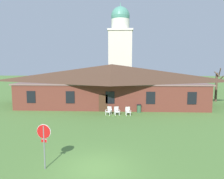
{
  "coord_description": "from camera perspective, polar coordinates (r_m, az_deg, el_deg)",
  "views": [
    {
      "loc": [
        1.48,
        -11.12,
        5.73
      ],
      "look_at": [
        0.51,
        8.72,
        3.41
      ],
      "focal_mm": 33.87,
      "sensor_mm": 36.0,
      "label": 1
    }
  ],
  "objects": [
    {
      "name": "ground_plane",
      "position": [
        12.6,
        -4.55,
        -20.42
      ],
      "size": [
        200.0,
        200.0,
        0.0
      ],
      "primitive_type": "plane",
      "color": "#517A38"
    },
    {
      "name": "brick_building",
      "position": [
        30.67,
        0.01,
        1.5
      ],
      "size": [
        25.65,
        10.4,
        5.84
      ],
      "color": "brown",
      "rests_on": "ground"
    },
    {
      "name": "dome_tower",
      "position": [
        45.68,
        2.23,
        10.17
      ],
      "size": [
        5.18,
        5.18,
        18.71
      ],
      "color": "beige",
      "rests_on": "ground"
    },
    {
      "name": "stop_sign",
      "position": [
        12.36,
        -17.91,
        -12.25
      ],
      "size": [
        0.8,
        0.13,
        2.53
      ],
      "color": "slate",
      "rests_on": "ground"
    },
    {
      "name": "lawn_chair_by_porch",
      "position": [
        24.45,
        -0.84,
        -5.7
      ],
      "size": [
        0.79,
        0.83,
        0.96
      ],
      "color": "white",
      "rests_on": "ground"
    },
    {
      "name": "lawn_chair_near_door",
      "position": [
        24.4,
        1.25,
        -5.73
      ],
      "size": [
        0.75,
        0.8,
        0.96
      ],
      "color": "white",
      "rests_on": "ground"
    },
    {
      "name": "lawn_chair_left_end",
      "position": [
        24.32,
        4.31,
        -5.78
      ],
      "size": [
        0.71,
        0.75,
        0.96
      ],
      "color": "silver",
      "rests_on": "ground"
    },
    {
      "name": "bare_tree_beside_building",
      "position": [
        36.85,
        26.42,
        1.01
      ],
      "size": [
        1.57,
        1.58,
        5.27
      ],
      "color": "brown",
      "rests_on": "ground"
    },
    {
      "name": "trash_bin",
      "position": [
        25.83,
        7.29,
        -5.09
      ],
      "size": [
        0.56,
        0.56,
        0.98
      ],
      "color": "#335638",
      "rests_on": "ground"
    }
  ]
}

